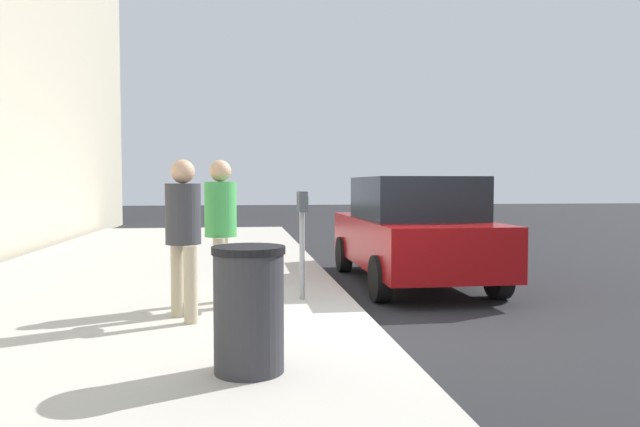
{
  "coord_description": "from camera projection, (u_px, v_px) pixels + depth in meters",
  "views": [
    {
      "loc": [
        -6.5,
        1.47,
        1.65
      ],
      "look_at": [
        1.71,
        0.33,
        1.23
      ],
      "focal_mm": 32.64,
      "sensor_mm": 36.0,
      "label": 1
    }
  ],
  "objects": [
    {
      "name": "pedestrian_bystander",
      "position": [
        183.0,
        226.0,
        6.39
      ],
      "size": [
        0.49,
        0.39,
        1.77
      ],
      "rotation": [
        0.0,
        0.0,
        -1.1
      ],
      "color": "tan",
      "rests_on": "sidewalk_slab"
    },
    {
      "name": "parked_sedan_near",
      "position": [
        412.0,
        230.0,
        9.59
      ],
      "size": [
        4.4,
        1.97,
        1.77
      ],
      "color": "maroon",
      "rests_on": "ground_plane"
    },
    {
      "name": "ground_plane",
      "position": [
        369.0,
        327.0,
        6.71
      ],
      "size": [
        80.0,
        80.0,
        0.0
      ],
      "primitive_type": "plane",
      "color": "#232326",
      "rests_on": "ground"
    },
    {
      "name": "parking_meter",
      "position": [
        302.0,
        222.0,
        7.53
      ],
      "size": [
        0.36,
        0.12,
        1.41
      ],
      "color": "gray",
      "rests_on": "sidewalk_slab"
    },
    {
      "name": "trash_bin",
      "position": [
        249.0,
        309.0,
        4.64
      ],
      "size": [
        0.59,
        0.59,
        1.01
      ],
      "color": "#2D2D33",
      "rests_on": "sidewalk_slab"
    },
    {
      "name": "pedestrian_at_meter",
      "position": [
        221.0,
        219.0,
        7.18
      ],
      "size": [
        0.54,
        0.39,
        1.8
      ],
      "rotation": [
        0.0,
        0.0,
        -1.65
      ],
      "color": "tan",
      "rests_on": "sidewalk_slab"
    },
    {
      "name": "sidewalk_slab",
      "position": [
        98.0,
        330.0,
        6.3
      ],
      "size": [
        28.0,
        6.0,
        0.15
      ],
      "primitive_type": "cube",
      "color": "#B7B2A8",
      "rests_on": "ground_plane"
    }
  ]
}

